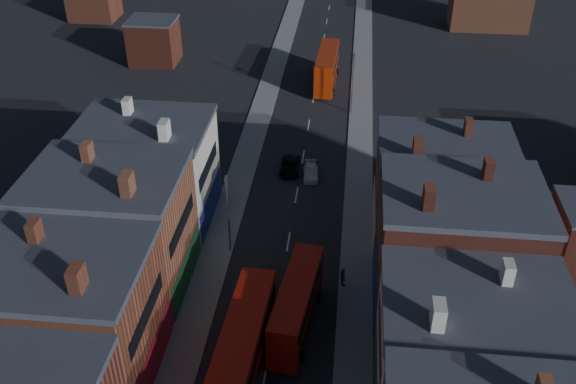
% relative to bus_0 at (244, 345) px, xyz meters
% --- Properties ---
extents(pavement_west, '(3.00, 200.00, 0.12)m').
position_rel_bus_0_xyz_m(pavement_west, '(-5.00, 33.84, -2.65)').
color(pavement_west, gray).
rests_on(pavement_west, ground).
extents(pavement_east, '(3.00, 200.00, 0.12)m').
position_rel_bus_0_xyz_m(pavement_east, '(8.00, 33.84, -2.65)').
color(pavement_east, gray).
rests_on(pavement_east, ground).
extents(lamp_post_2, '(0.25, 0.70, 8.12)m').
position_rel_bus_0_xyz_m(lamp_post_2, '(-3.70, 13.84, 2.00)').
color(lamp_post_2, slate).
rests_on(lamp_post_2, ground).
extents(lamp_post_3, '(0.25, 0.70, 8.12)m').
position_rel_bus_0_xyz_m(lamp_post_3, '(6.70, 43.84, 2.00)').
color(lamp_post_3, slate).
rests_on(lamp_post_3, ground).
extents(bus_0, '(3.38, 11.74, 5.02)m').
position_rel_bus_0_xyz_m(bus_0, '(0.00, 0.00, 0.00)').
color(bus_0, '#B1170A').
rests_on(bus_0, ground).
extents(bus_1, '(3.55, 10.54, 4.46)m').
position_rel_bus_0_xyz_m(bus_1, '(3.32, 4.79, -0.30)').
color(bus_1, '#AF160A').
rests_on(bus_1, ground).
extents(bus_2, '(3.12, 11.31, 4.85)m').
position_rel_bus_0_xyz_m(bus_2, '(3.00, 52.45, -0.09)').
color(bus_2, '#A62407').
rests_on(bus_2, ground).
extents(car_2, '(2.09, 4.47, 1.24)m').
position_rel_bus_0_xyz_m(car_2, '(0.30, 28.70, -2.09)').
color(car_2, black).
rests_on(car_2, ground).
extents(car_3, '(1.93, 4.05, 1.14)m').
position_rel_bus_0_xyz_m(car_3, '(2.70, 27.68, -2.14)').
color(car_3, silver).
rests_on(car_3, ground).
extents(ped_3, '(0.83, 1.18, 1.84)m').
position_rel_bus_0_xyz_m(ped_3, '(6.80, 10.08, -1.67)').
color(ped_3, '#555149').
rests_on(ped_3, pavement_east).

